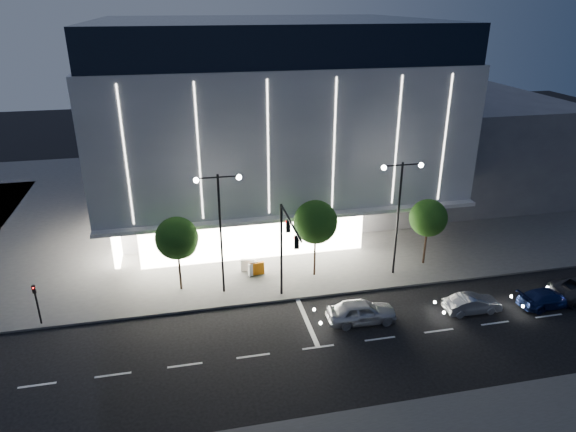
% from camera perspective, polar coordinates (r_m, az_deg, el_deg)
% --- Properties ---
extents(ground, '(160.00, 160.00, 0.00)m').
position_cam_1_polar(ground, '(33.11, -0.76, -13.27)').
color(ground, black).
rests_on(ground, ground).
extents(sidewalk_museum, '(70.00, 40.00, 0.15)m').
position_cam_1_polar(sidewalk_museum, '(54.82, -0.60, 2.09)').
color(sidewalk_museum, '#474747').
rests_on(sidewalk_museum, ground).
extents(museum, '(30.00, 25.80, 18.00)m').
position_cam_1_polar(museum, '(50.28, -2.55, 11.08)').
color(museum, '#4C4C51').
rests_on(museum, ground).
extents(annex_building, '(16.00, 20.00, 10.00)m').
position_cam_1_polar(annex_building, '(60.88, 19.32, 7.79)').
color(annex_building, '#4C4C51').
rests_on(annex_building, ground).
extents(traffic_mast, '(0.33, 5.89, 7.07)m').
position_cam_1_polar(traffic_mast, '(33.51, -0.26, -2.77)').
color(traffic_mast, black).
rests_on(traffic_mast, ground).
extents(street_lamp_west, '(3.16, 0.36, 9.00)m').
position_cam_1_polar(street_lamp_west, '(35.04, -7.58, -0.12)').
color(street_lamp_west, black).
rests_on(street_lamp_west, ground).
extents(street_lamp_east, '(3.16, 0.36, 9.00)m').
position_cam_1_polar(street_lamp_east, '(38.13, 12.26, 1.48)').
color(street_lamp_east, black).
rests_on(street_lamp_east, ground).
extents(ped_signal_far, '(0.22, 0.24, 3.00)m').
position_cam_1_polar(ped_signal_far, '(36.77, -26.16, -8.41)').
color(ped_signal_far, black).
rests_on(ped_signal_far, ground).
extents(tree_left, '(3.02, 3.02, 5.72)m').
position_cam_1_polar(tree_left, '(36.69, -12.19, -2.66)').
color(tree_left, black).
rests_on(tree_left, ground).
extents(tree_mid, '(3.25, 3.25, 6.15)m').
position_cam_1_polar(tree_mid, '(37.70, 3.10, -0.93)').
color(tree_mid, black).
rests_on(tree_mid, ground).
extents(tree_right, '(2.91, 2.91, 5.51)m').
position_cam_1_polar(tree_right, '(41.01, 15.32, -0.41)').
color(tree_right, black).
rests_on(tree_right, ground).
extents(car_lead, '(4.64, 2.01, 1.56)m').
position_cam_1_polar(car_lead, '(34.36, 8.17, -10.46)').
color(car_lead, '#B8BBC1').
rests_on(car_lead, ground).
extents(car_second, '(3.85, 1.37, 1.26)m').
position_cam_1_polar(car_second, '(37.21, 19.78, -9.17)').
color(car_second, '#ACAFB4').
rests_on(car_second, ground).
extents(car_third, '(4.41, 2.00, 1.25)m').
position_cam_1_polar(car_third, '(39.93, 26.91, -8.13)').
color(car_third, navy).
rests_on(car_third, ground).
extents(barrier_b, '(1.13, 0.45, 1.00)m').
position_cam_1_polar(barrier_b, '(39.87, -4.47, -5.46)').
color(barrier_b, white).
rests_on(barrier_b, sidewalk_museum).
extents(barrier_c, '(1.12, 0.39, 1.00)m').
position_cam_1_polar(barrier_c, '(39.34, -3.46, -5.85)').
color(barrier_c, orange).
rests_on(barrier_c, sidewalk_museum).
extents(barrier_d, '(1.11, 0.65, 1.00)m').
position_cam_1_polar(barrier_d, '(39.36, -3.69, -5.84)').
color(barrier_d, white).
rests_on(barrier_d, sidewalk_museum).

